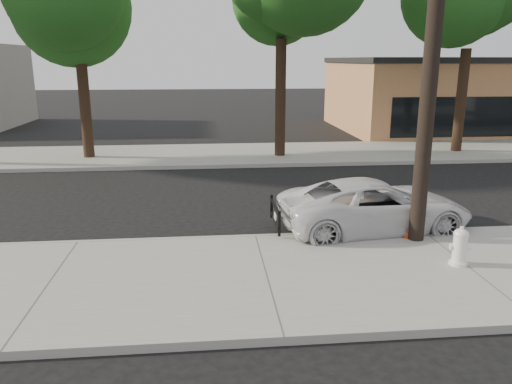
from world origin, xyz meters
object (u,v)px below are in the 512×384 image
fire_hydrant (460,247)px  traffic_cone (409,223)px  police_cruiser (375,206)px  utility_pole (434,29)px

fire_hydrant → traffic_cone: fire_hydrant is taller
police_cruiser → fire_hydrant: bearing=-167.3°
utility_pole → fire_hydrant: size_ratio=12.12×
police_cruiser → fire_hydrant: (0.88, -2.53, -0.14)m
utility_pole → police_cruiser: size_ratio=1.94×
utility_pole → traffic_cone: bearing=114.1°
utility_pole → fire_hydrant: utility_pole is taller
fire_hydrant → traffic_cone: size_ratio=1.16×
utility_pole → fire_hydrant: (0.25, -1.48, -4.19)m
utility_pole → traffic_cone: utility_pole is taller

